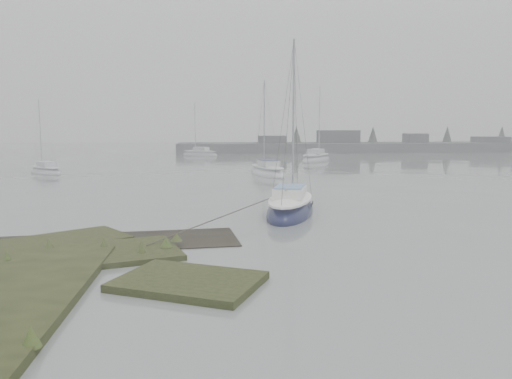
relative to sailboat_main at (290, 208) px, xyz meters
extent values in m
plane|color=slate|center=(-4.67, 20.57, -0.27)|extent=(160.00, 160.00, 0.00)
cube|color=#4C4F51|center=(21.33, 52.57, 0.33)|extent=(60.00, 8.00, 1.60)
cube|color=#424247|center=(5.33, 51.57, 1.13)|extent=(4.00, 3.00, 2.20)
cube|color=#424247|center=(15.33, 51.57, 1.53)|extent=(6.00, 3.00, 3.00)
cube|color=#424247|center=(27.33, 51.57, 1.28)|extent=(3.00, 3.00, 2.50)
cube|color=#424247|center=(39.33, 51.57, 1.03)|extent=(5.00, 3.00, 2.00)
cone|color=#384238|center=(9.33, 53.57, 1.93)|extent=(2.00, 2.00, 3.50)
cone|color=#384238|center=(21.33, 53.57, 1.93)|extent=(2.00, 2.00, 3.50)
cone|color=#384238|center=(33.33, 53.57, 1.93)|extent=(2.00, 2.00, 3.50)
cone|color=#384238|center=(42.33, 53.57, 1.93)|extent=(2.00, 2.00, 3.50)
ellipsoid|color=#121538|center=(0.00, 0.01, -0.16)|extent=(3.63, 6.40, 1.48)
ellipsoid|color=white|center=(0.00, 0.01, 0.43)|extent=(3.02, 5.54, 0.42)
cube|color=white|center=(-0.07, -0.24, 0.79)|extent=(1.84, 2.37, 0.43)
cube|color=#7496C7|center=(-0.07, -0.24, 1.04)|extent=(1.70, 2.18, 0.07)
cylinder|color=#939399|center=(0.22, 0.76, 4.21)|extent=(0.10, 0.10, 6.95)
cylinder|color=#939399|center=(-0.12, -0.40, 1.04)|extent=(0.76, 2.36, 0.08)
ellipsoid|color=white|center=(0.90, 17.83, -0.16)|extent=(3.37, 6.20, 1.43)
ellipsoid|color=silver|center=(0.90, 17.83, 0.41)|extent=(2.80, 5.36, 0.40)
cube|color=silver|center=(0.96, 17.58, 0.76)|extent=(1.74, 2.28, 0.42)
cube|color=#161D4E|center=(0.96, 17.58, 1.00)|extent=(1.61, 2.09, 0.07)
cylinder|color=#939399|center=(0.71, 18.56, 4.07)|extent=(0.09, 0.09, 6.74)
cylinder|color=#939399|center=(1.01, 17.42, 1.00)|extent=(0.67, 2.30, 0.08)
ellipsoid|color=#AFB4B8|center=(-17.55, 20.85, -0.18)|extent=(4.31, 4.58, 1.15)
ellipsoid|color=silver|center=(-17.55, 20.85, 0.28)|extent=(3.67, 3.92, 0.32)
cube|color=silver|center=(-17.42, 20.70, 0.56)|extent=(1.84, 1.89, 0.34)
cube|color=silver|center=(-17.42, 20.70, 0.75)|extent=(1.70, 1.74, 0.05)
cylinder|color=#939399|center=(-17.95, 21.31, 3.22)|extent=(0.07, 0.07, 5.42)
cylinder|color=#939399|center=(-17.33, 20.60, 0.75)|extent=(1.30, 1.46, 0.06)
ellipsoid|color=#A0A3A8|center=(8.10, 33.00, -0.16)|extent=(5.32, 6.55, 1.57)
ellipsoid|color=silver|center=(8.10, 33.00, 0.47)|extent=(4.51, 5.63, 0.44)
cube|color=silver|center=(7.95, 32.76, 0.86)|extent=(2.37, 2.61, 0.46)
cube|color=silver|center=(7.95, 32.76, 1.12)|extent=(2.19, 2.40, 0.07)
cylinder|color=#939399|center=(8.56, 33.69, 4.48)|extent=(0.10, 0.10, 7.37)
cylinder|color=#939399|center=(7.85, 32.61, 1.12)|extent=(1.49, 2.20, 0.08)
ellipsoid|color=#A7ADB2|center=(-5.20, 44.27, -0.17)|extent=(5.52, 4.50, 1.32)
ellipsoid|color=white|center=(-5.20, 44.27, 0.36)|extent=(4.74, 3.81, 0.37)
cube|color=white|center=(-5.01, 44.14, 0.68)|extent=(2.20, 2.00, 0.39)
cube|color=silver|center=(-5.01, 44.14, 0.90)|extent=(2.03, 1.85, 0.06)
cylinder|color=#939399|center=(-5.78, 44.65, 3.73)|extent=(0.09, 0.09, 6.21)
cylinder|color=#939399|center=(-4.88, 44.05, 0.90)|extent=(1.85, 1.26, 0.07)
camera|label=1|loc=(-3.54, -22.31, 3.79)|focal=35.00mm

